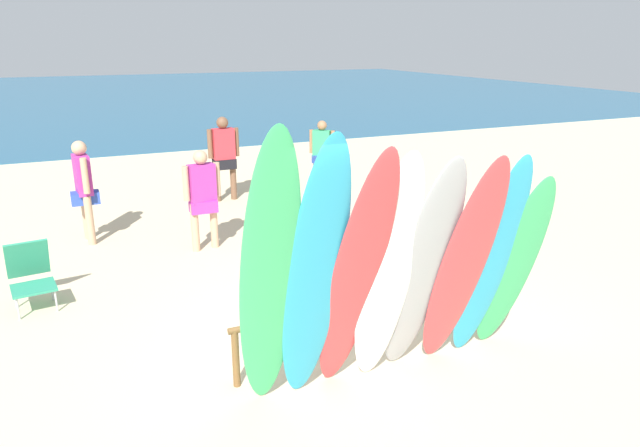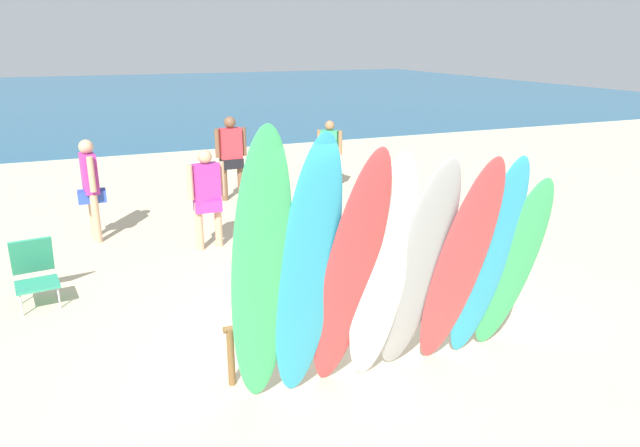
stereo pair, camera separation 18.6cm
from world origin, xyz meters
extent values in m
plane|color=beige|center=(0.00, 14.00, 0.00)|extent=(60.00, 60.00, 0.00)
cube|color=#235B7F|center=(0.00, 32.50, 0.01)|extent=(60.00, 40.00, 0.02)
cylinder|color=brown|center=(-1.45, 0.00, 0.30)|extent=(0.07, 0.07, 0.60)
cylinder|color=brown|center=(1.45, 0.00, 0.30)|extent=(0.07, 0.07, 0.60)
cylinder|color=brown|center=(0.00, 0.00, 0.60)|extent=(3.03, 0.06, 0.06)
ellipsoid|color=#38B266|center=(-1.33, -0.70, 1.34)|extent=(0.57, 0.98, 2.69)
ellipsoid|color=#289EC6|center=(-0.95, -0.72, 1.30)|extent=(0.51, 0.89, 2.61)
ellipsoid|color=#D13D42|center=(-0.55, -0.70, 1.24)|extent=(0.59, 0.99, 2.47)
ellipsoid|color=white|center=(-0.22, -0.67, 1.20)|extent=(0.56, 0.81, 2.40)
ellipsoid|color=#999EA3|center=(0.17, -0.65, 1.16)|extent=(0.57, 0.90, 2.33)
ellipsoid|color=#D13D42|center=(0.58, -0.70, 1.16)|extent=(0.55, 0.91, 2.32)
ellipsoid|color=#289EC6|center=(0.94, -0.65, 1.14)|extent=(0.51, 0.78, 2.27)
ellipsoid|color=#38B266|center=(1.29, -0.61, 1.02)|extent=(0.56, 0.78, 2.04)
cylinder|color=tan|center=(-2.49, 4.88, 0.41)|extent=(0.12, 0.12, 0.81)
cylinder|color=tan|center=(-2.52, 5.21, 0.41)|extent=(0.12, 0.12, 0.81)
cube|color=#2D4CB2|center=(-2.50, 5.05, 0.75)|extent=(0.44, 0.27, 0.19)
cube|color=#B23399|center=(-2.50, 5.05, 1.13)|extent=(0.26, 0.44, 0.64)
sphere|color=tan|center=(-2.50, 5.05, 1.56)|extent=(0.23, 0.23, 0.23)
cylinder|color=tan|center=(-2.47, 4.78, 1.17)|extent=(0.10, 0.10, 0.56)
cylinder|color=tan|center=(-2.53, 5.31, 1.17)|extent=(0.10, 0.10, 0.56)
cylinder|color=tan|center=(-0.68, 3.93, 0.39)|extent=(0.12, 0.12, 0.77)
cylinder|color=tan|center=(-1.00, 3.88, 0.39)|extent=(0.12, 0.12, 0.77)
cube|color=#B23399|center=(-0.84, 3.91, 0.71)|extent=(0.41, 0.26, 0.19)
cube|color=#B23399|center=(-0.84, 3.91, 1.07)|extent=(0.43, 0.27, 0.60)
sphere|color=tan|center=(-0.84, 3.91, 1.49)|extent=(0.22, 0.22, 0.22)
cylinder|color=tan|center=(-0.59, 3.95, 1.11)|extent=(0.09, 0.09, 0.54)
cylinder|color=tan|center=(-1.09, 3.86, 1.11)|extent=(0.09, 0.09, 0.54)
cylinder|color=brown|center=(0.40, 6.65, 0.42)|extent=(0.13, 0.13, 0.83)
cylinder|color=brown|center=(0.06, 6.64, 0.42)|extent=(0.13, 0.13, 0.83)
cube|color=black|center=(0.23, 6.65, 0.77)|extent=(0.45, 0.28, 0.20)
cube|color=#DB333D|center=(0.23, 6.65, 1.16)|extent=(0.44, 0.24, 0.65)
sphere|color=brown|center=(0.23, 6.65, 1.60)|extent=(0.24, 0.24, 0.24)
cylinder|color=brown|center=(0.51, 6.66, 1.20)|extent=(0.10, 0.10, 0.58)
cylinder|color=brown|center=(-0.04, 6.64, 1.20)|extent=(0.10, 0.10, 0.58)
cylinder|color=#9E704C|center=(2.55, 6.58, 0.37)|extent=(0.11, 0.11, 0.74)
cylinder|color=#9E704C|center=(2.32, 6.78, 0.37)|extent=(0.11, 0.11, 0.74)
cube|color=#2D4CB2|center=(2.44, 6.68, 0.68)|extent=(0.40, 0.24, 0.18)
cube|color=#33A36B|center=(2.44, 6.68, 1.02)|extent=(0.42, 0.40, 0.58)
sphere|color=#9E704C|center=(2.44, 6.68, 1.42)|extent=(0.21, 0.21, 0.21)
cylinder|color=#9E704C|center=(2.62, 6.52, 1.06)|extent=(0.09, 0.09, 0.51)
cylinder|color=#9E704C|center=(2.25, 6.84, 1.06)|extent=(0.09, 0.09, 0.51)
cylinder|color=#B7B7BC|center=(-3.45, 2.39, 0.14)|extent=(0.02, 0.02, 0.28)
cylinder|color=#B7B7BC|center=(-3.03, 2.45, 0.14)|extent=(0.02, 0.02, 0.28)
cylinder|color=#B7B7BC|center=(-3.50, 2.77, 0.14)|extent=(0.02, 0.02, 0.28)
cylinder|color=#B7B7BC|center=(-3.08, 2.82, 0.14)|extent=(0.02, 0.02, 0.28)
cube|color=#2D9370|center=(-3.27, 2.61, 0.30)|extent=(0.55, 0.51, 0.03)
cube|color=#2D9370|center=(-3.31, 2.94, 0.56)|extent=(0.53, 0.31, 0.52)
camera|label=1|loc=(-2.69, -4.76, 3.21)|focal=32.44mm
camera|label=2|loc=(-2.51, -4.84, 3.21)|focal=32.44mm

